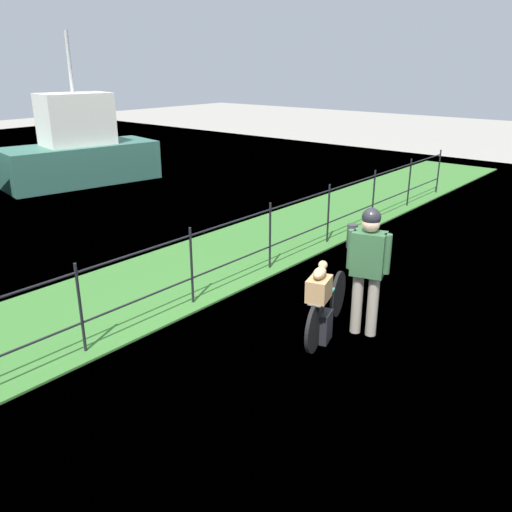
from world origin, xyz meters
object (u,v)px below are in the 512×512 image
at_px(terrier_dog, 320,271).
at_px(backpack_on_paving, 323,326).
at_px(bicycle_main, 327,309).
at_px(mooring_bollard, 352,236).
at_px(moored_boat_mid, 79,151).
at_px(cyclist_person, 368,261).
at_px(wooden_crate, 319,289).

distance_m(terrier_dog, backpack_on_paving, 0.80).
bearing_deg(bicycle_main, terrier_dog, -163.80).
height_order(mooring_bollard, moored_boat_mid, moored_boat_mid).
bearing_deg(cyclist_person, wooden_crate, 157.52).
bearing_deg(mooring_bollard, bicycle_main, -155.33).
bearing_deg(moored_boat_mid, bicycle_main, -107.04).
relative_size(bicycle_main, backpack_on_paving, 4.12).
distance_m(bicycle_main, backpack_on_paving, 0.27).
height_order(wooden_crate, cyclist_person, cyclist_person).
relative_size(cyclist_person, moored_boat_mid, 0.37).
distance_m(bicycle_main, wooden_crate, 0.59).
height_order(wooden_crate, moored_boat_mid, moored_boat_mid).
height_order(bicycle_main, moored_boat_mid, moored_boat_mid).
xyz_separation_m(backpack_on_paving, mooring_bollard, (3.38, 1.54, 0.03)).
height_order(terrier_dog, mooring_bollard, terrier_dog).
bearing_deg(moored_boat_mid, backpack_on_paving, -107.96).
xyz_separation_m(cyclist_person, moored_boat_mid, (2.92, 10.84, -0.09)).
bearing_deg(moored_boat_mid, cyclist_person, -105.06).
xyz_separation_m(cyclist_person, mooring_bollard, (2.88, 1.84, -0.77)).
bearing_deg(cyclist_person, bicycle_main, 126.95).
xyz_separation_m(terrier_dog, moored_boat_mid, (3.56, 10.56, -0.08)).
bearing_deg(cyclist_person, terrier_dog, 156.25).
bearing_deg(backpack_on_paving, mooring_bollard, -171.83).
distance_m(mooring_bollard, moored_boat_mid, 9.03).
distance_m(wooden_crate, terrier_dog, 0.22).
distance_m(cyclist_person, mooring_bollard, 3.50).
relative_size(cyclist_person, backpack_on_paving, 4.21).
xyz_separation_m(terrier_dog, mooring_bollard, (3.52, 1.56, -0.76)).
relative_size(terrier_dog, mooring_bollard, 0.71).
bearing_deg(mooring_bollard, backpack_on_paving, -155.48).
xyz_separation_m(wooden_crate, moored_boat_mid, (3.58, 10.56, 0.14)).
xyz_separation_m(bicycle_main, terrier_dog, (-0.35, -0.10, 0.65)).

